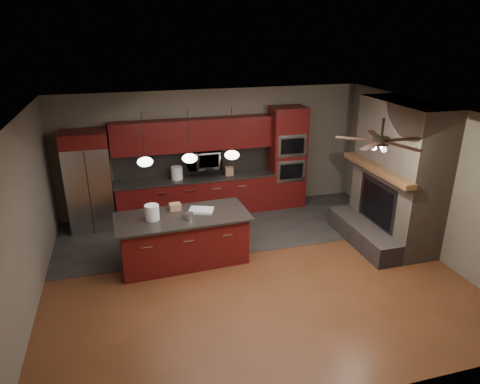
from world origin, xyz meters
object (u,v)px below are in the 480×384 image
object	(u,v)px
refrigerator	(89,181)
counter_bucket	(177,173)
cardboard_box	(175,207)
white_bucket	(152,212)
paint_can	(189,216)
paint_tray	(201,210)
counter_box	(229,171)
kitchen_island	(183,238)
oven_tower	(287,158)
microwave	(204,159)

from	to	relation	value
refrigerator	counter_bucket	size ratio (longest dim) A/B	7.40
cardboard_box	white_bucket	bearing A→B (deg)	-149.82
white_bucket	paint_can	world-z (taller)	white_bucket
paint_tray	paint_can	bearing A→B (deg)	-114.84
counter_box	paint_can	bearing A→B (deg)	-117.52
refrigerator	cardboard_box	size ratio (longest dim) A/B	10.44
paint_tray	counter_bucket	bearing A→B (deg)	116.25
kitchen_island	oven_tower	bearing A→B (deg)	33.34
oven_tower	refrigerator	bearing A→B (deg)	-179.05
kitchen_island	paint_tray	world-z (taller)	paint_tray
oven_tower	microwave	xyz separation A→B (m)	(-1.98, 0.06, 0.11)
refrigerator	paint_tray	world-z (taller)	refrigerator
paint_can	counter_box	size ratio (longest dim) A/B	0.85
oven_tower	white_bucket	bearing A→B (deg)	-148.28
white_bucket	paint_tray	bearing A→B (deg)	7.16
cardboard_box	counter_box	xyz separation A→B (m)	(1.46, 1.70, 0.01)
kitchen_island	paint_can	distance (m)	0.55
refrigerator	white_bucket	size ratio (longest dim) A/B	7.87
oven_tower	counter_box	xyz separation A→B (m)	(-1.41, -0.04, -0.19)
paint_can	refrigerator	bearing A→B (deg)	129.49
refrigerator	kitchen_island	size ratio (longest dim) A/B	0.87
counter_bucket	oven_tower	bearing A→B (deg)	-0.16
kitchen_island	white_bucket	bearing A→B (deg)	178.96
white_bucket	cardboard_box	size ratio (longest dim) A/B	1.33
white_bucket	paint_tray	size ratio (longest dim) A/B	0.62
counter_box	white_bucket	bearing A→B (deg)	-130.25
paint_can	paint_tray	xyz separation A→B (m)	(0.27, 0.26, -0.03)
oven_tower	cardboard_box	world-z (taller)	oven_tower
counter_bucket	counter_box	world-z (taller)	counter_bucket
oven_tower	white_bucket	world-z (taller)	oven_tower
oven_tower	kitchen_island	size ratio (longest dim) A/B	0.98
oven_tower	refrigerator	xyz separation A→B (m)	(-4.44, -0.07, -0.13)
refrigerator	paint_can	bearing A→B (deg)	-50.51
white_bucket	cardboard_box	xyz separation A→B (m)	(0.44, 0.31, -0.07)
microwave	kitchen_island	bearing A→B (deg)	-111.21
cardboard_box	paint_tray	bearing A→B (deg)	-28.27
kitchen_island	white_bucket	xyz separation A→B (m)	(-0.52, -0.02, 0.59)
white_bucket	counter_bucket	bearing A→B (deg)	70.85
paint_tray	microwave	bearing A→B (deg)	98.49
microwave	counter_bucket	bearing A→B (deg)	-175.39
refrigerator	oven_tower	bearing A→B (deg)	0.95
counter_box	paint_tray	bearing A→B (deg)	-114.88
kitchen_island	refrigerator	bearing A→B (deg)	127.45
cardboard_box	counter_bucket	xyz separation A→B (m)	(0.28, 1.75, 0.06)
oven_tower	paint_tray	bearing A→B (deg)	-141.40
cardboard_box	counter_bucket	distance (m)	1.77
white_bucket	paint_can	bearing A→B (deg)	-13.49
refrigerator	cardboard_box	distance (m)	2.29
refrigerator	cardboard_box	world-z (taller)	refrigerator
cardboard_box	counter_bucket	bearing A→B (deg)	76.23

